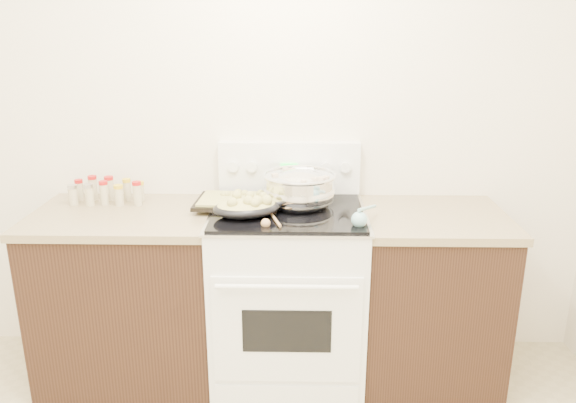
{
  "coord_description": "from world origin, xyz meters",
  "views": [
    {
      "loc": [
        0.4,
        -1.24,
        1.83
      ],
      "look_at": [
        0.35,
        1.37,
        1.0
      ],
      "focal_mm": 35.0,
      "sensor_mm": 36.0,
      "label": 1
    }
  ],
  "objects": [
    {
      "name": "spice_jars",
      "position": [
        -0.61,
        1.58,
        0.98
      ],
      "size": [
        0.39,
        0.15,
        0.13
      ],
      "color": "#BFB28C",
      "rests_on": "counter_left"
    },
    {
      "name": "baking_sheet",
      "position": [
        0.1,
        1.5,
        0.96
      ],
      "size": [
        0.44,
        0.32,
        0.06
      ],
      "color": "black",
      "rests_on": "kitchen_range"
    },
    {
      "name": "roasting_pan",
      "position": [
        0.15,
        1.31,
        0.99
      ],
      "size": [
        0.38,
        0.31,
        0.11
      ],
      "color": "black",
      "rests_on": "kitchen_range"
    },
    {
      "name": "kitchen_range",
      "position": [
        0.35,
        1.42,
        0.49
      ],
      "size": [
        0.78,
        0.73,
        1.22
      ],
      "color": "white",
      "rests_on": "ground"
    },
    {
      "name": "mixing_bowl",
      "position": [
        0.41,
        1.48,
        1.03
      ],
      "size": [
        0.39,
        0.39,
        0.22
      ],
      "color": "silver",
      "rests_on": "kitchen_range"
    },
    {
      "name": "wooden_spoon",
      "position": [
        0.26,
        1.22,
        0.95
      ],
      "size": [
        0.1,
        0.27,
        0.04
      ],
      "color": "tan",
      "rests_on": "kitchen_range"
    },
    {
      "name": "counter_left",
      "position": [
        -0.48,
        1.43,
        0.46
      ],
      "size": [
        0.93,
        0.67,
        0.92
      ],
      "color": "black",
      "rests_on": "ground"
    },
    {
      "name": "blue_ladle",
      "position": [
        0.69,
        1.2,
        0.98
      ],
      "size": [
        0.14,
        0.25,
        0.09
      ],
      "color": "#80B8BF",
      "rests_on": "kitchen_range"
    },
    {
      "name": "room_shell",
      "position": [
        0.0,
        0.0,
        1.7
      ],
      "size": [
        4.1,
        3.6,
        2.75
      ],
      "color": "white",
      "rests_on": "ground"
    },
    {
      "name": "counter_right",
      "position": [
        1.08,
        1.43,
        0.46
      ],
      "size": [
        0.73,
        0.67,
        0.92
      ],
      "color": "black",
      "rests_on": "ground"
    }
  ]
}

